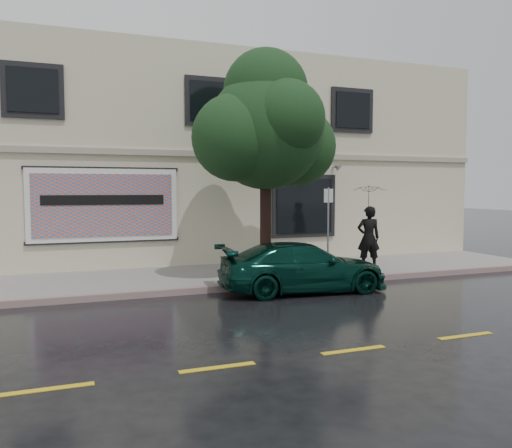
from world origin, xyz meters
name	(u,v)px	position (x,y,z in m)	size (l,w,h in m)	color
ground	(270,303)	(0.00, 0.00, 0.00)	(90.00, 90.00, 0.00)	black
sidewalk	(227,275)	(0.00, 3.25, 0.07)	(20.00, 3.50, 0.15)	gray
curb	(248,287)	(0.00, 1.50, 0.07)	(20.00, 0.18, 0.16)	gray
road_marking	(354,350)	(0.00, -3.50, 0.01)	(19.00, 0.12, 0.01)	gold
building	(184,163)	(0.00, 9.00, 3.50)	(20.00, 8.12, 7.00)	beige
billboard	(104,205)	(-3.20, 4.92, 2.05)	(4.30, 0.16, 2.20)	white
car	(303,267)	(1.21, 0.84, 0.60)	(1.83, 4.15, 1.21)	black
pedestrian	(369,238)	(4.12, 2.47, 1.08)	(0.68, 0.45, 1.86)	black
umbrella	(369,192)	(4.12, 2.47, 2.41)	(1.08, 1.08, 0.80)	black
street_tree	(266,132)	(0.76, 2.23, 4.02)	(3.08, 3.08, 5.43)	black
sign_pole	(328,221)	(2.75, 2.44, 1.61)	(0.30, 0.05, 2.41)	gray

